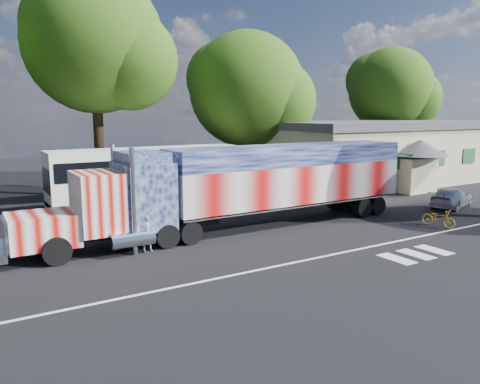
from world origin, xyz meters
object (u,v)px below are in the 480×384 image
bicycle (438,218)px  tree_ne_a (249,90)px  parked_car (452,198)px  woman (148,233)px  coach_bus (149,175)px  tree_n_mid (97,44)px  tree_far_ne (392,90)px  semi_truck (249,184)px

bicycle → tree_ne_a: 19.01m
bicycle → tree_ne_a: tree_ne_a is taller
bicycle → parked_car: bearing=18.5°
woman → bicycle: (14.62, -3.68, -0.35)m
bicycle → coach_bus: bearing=117.2°
coach_bus → bicycle: 17.68m
woman → tree_n_mid: tree_n_mid is taller
tree_far_ne → parked_car: bearing=-128.1°
tree_ne_a → tree_n_mid: (-11.82, 0.73, 2.83)m
parked_car → tree_ne_a: size_ratio=0.34×
coach_bus → tree_n_mid: bearing=112.9°
bicycle → tree_far_ne: tree_far_ne is taller
coach_bus → woman: 11.09m
tree_far_ne → tree_n_mid: size_ratio=0.82×
parked_car → bicycle: (-5.20, -2.84, -0.14)m
coach_bus → tree_ne_a: 12.11m
coach_bus → parked_car: bearing=-35.0°
parked_car → tree_ne_a: tree_ne_a is taller
semi_truck → woman: 6.23m
tree_far_ne → tree_ne_a: 18.89m
semi_truck → tree_n_mid: 16.16m
parked_car → bicycle: 5.93m
bicycle → tree_far_ne: size_ratio=0.14×
woman → tree_ne_a: size_ratio=0.13×
semi_truck → coach_bus: (-2.00, 9.09, -0.43)m
bicycle → tree_n_mid: bearing=114.2°
semi_truck → tree_n_mid: (-3.81, 13.38, 8.22)m
coach_bus → woman: bearing=-110.8°
coach_bus → bicycle: size_ratio=7.05×
tree_n_mid → tree_ne_a: bearing=-3.5°
parked_car → tree_far_ne: 22.26m
semi_truck → woman: bearing=-168.2°
coach_bus → tree_far_ne: 29.97m
bicycle → tree_n_mid: 24.34m
coach_bus → tree_far_ne: size_ratio=1.00×
coach_bus → parked_car: coach_bus is taller
parked_car → tree_far_ne: tree_far_ne is taller
tree_n_mid → parked_car: bearing=-41.1°
woman → coach_bus: bearing=64.1°
bicycle → tree_ne_a: size_ratio=0.14×
coach_bus → tree_far_ne: bearing=10.4°
coach_bus → semi_truck: bearing=-77.6°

